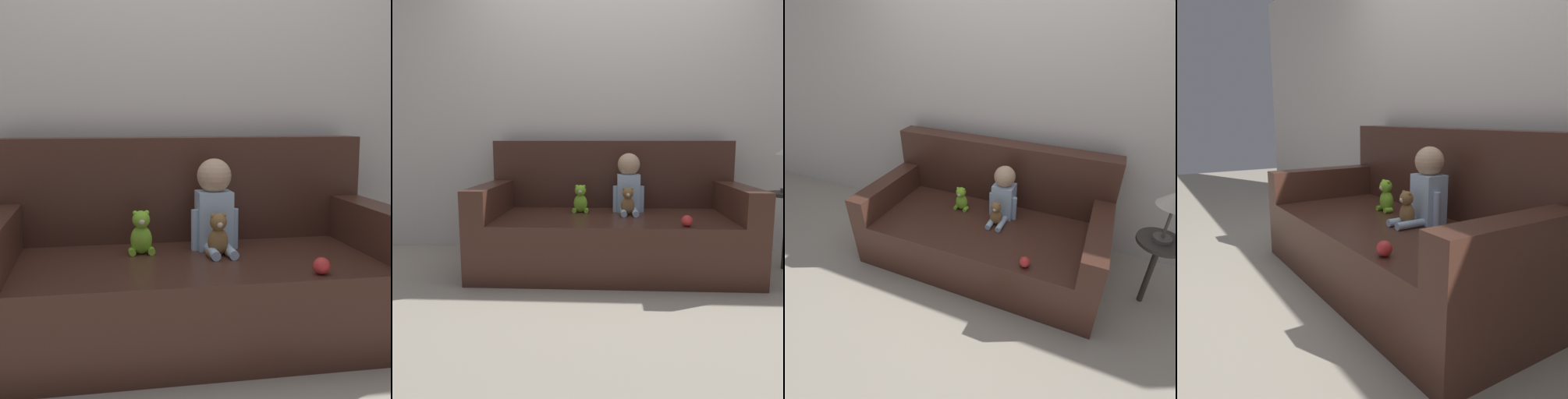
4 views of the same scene
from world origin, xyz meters
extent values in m
plane|color=#B7AD99|center=(0.00, 0.00, 0.00)|extent=(12.00, 12.00, 0.00)
cube|color=silver|center=(0.00, 0.57, 1.30)|extent=(8.00, 0.05, 2.60)
cube|color=#47281E|center=(0.00, 0.00, 0.20)|extent=(1.97, 0.98, 0.41)
cube|color=#47281E|center=(0.00, 0.40, 0.68)|extent=(1.97, 0.18, 0.55)
cube|color=#47281E|center=(-0.90, 0.00, 0.52)|extent=(0.16, 0.98, 0.23)
cube|color=#47281E|center=(0.90, 0.00, 0.52)|extent=(0.16, 0.98, 0.23)
cube|color=silver|center=(0.13, 0.14, 0.55)|extent=(0.17, 0.14, 0.29)
sphere|color=tan|center=(0.13, 0.14, 0.78)|extent=(0.17, 0.17, 0.17)
cylinder|color=silver|center=(0.08, -0.03, 0.43)|extent=(0.05, 0.18, 0.05)
cylinder|color=silver|center=(0.17, -0.03, 0.43)|extent=(0.05, 0.18, 0.05)
cylinder|color=silver|center=(0.03, 0.12, 0.51)|extent=(0.04, 0.04, 0.20)
cylinder|color=silver|center=(0.23, 0.12, 0.51)|extent=(0.04, 0.04, 0.20)
ellipsoid|color=olive|center=(0.11, -0.01, 0.47)|extent=(0.10, 0.08, 0.14)
sphere|color=olive|center=(0.11, -0.02, 0.57)|extent=(0.08, 0.08, 0.08)
sphere|color=olive|center=(0.09, -0.02, 0.60)|extent=(0.02, 0.02, 0.02)
sphere|color=olive|center=(0.14, -0.02, 0.60)|extent=(0.02, 0.02, 0.02)
sphere|color=beige|center=(0.11, -0.05, 0.56)|extent=(0.03, 0.03, 0.03)
cylinder|color=olive|center=(0.07, -0.03, 0.42)|extent=(0.03, 0.05, 0.03)
cylinder|color=olive|center=(0.16, -0.03, 0.42)|extent=(0.03, 0.05, 0.03)
ellipsoid|color=#8CD133|center=(-0.25, 0.09, 0.48)|extent=(0.10, 0.09, 0.14)
sphere|color=#8CD133|center=(-0.25, 0.08, 0.58)|extent=(0.09, 0.09, 0.09)
sphere|color=#8CD133|center=(-0.27, 0.08, 0.61)|extent=(0.02, 0.02, 0.02)
sphere|color=#8CD133|center=(-0.22, 0.08, 0.61)|extent=(0.02, 0.02, 0.02)
sphere|color=beige|center=(-0.25, 0.05, 0.57)|extent=(0.03, 0.03, 0.03)
cylinder|color=#8CD133|center=(-0.29, 0.07, 0.42)|extent=(0.03, 0.06, 0.03)
cylinder|color=#8CD133|center=(-0.20, 0.07, 0.42)|extent=(0.03, 0.06, 0.03)
sphere|color=red|center=(0.47, -0.40, 0.44)|extent=(0.07, 0.07, 0.07)
cylinder|color=#332D28|center=(1.29, 0.02, 0.57)|extent=(0.31, 0.31, 0.02)
cylinder|color=#332D28|center=(1.29, 0.02, 0.28)|extent=(0.04, 0.04, 0.55)
cylinder|color=#4C4742|center=(1.29, 0.02, 0.59)|extent=(0.12, 0.12, 0.03)
cylinder|color=#4C4742|center=(1.29, 0.02, 0.73)|extent=(0.02, 0.02, 0.25)
camera|label=1|loc=(-0.46, -2.55, 1.07)|focal=50.00mm
camera|label=2|loc=(-0.04, -2.88, 0.93)|focal=35.00mm
camera|label=3|loc=(0.83, -1.99, 1.89)|focal=28.00mm
camera|label=4|loc=(1.87, -1.33, 1.02)|focal=35.00mm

